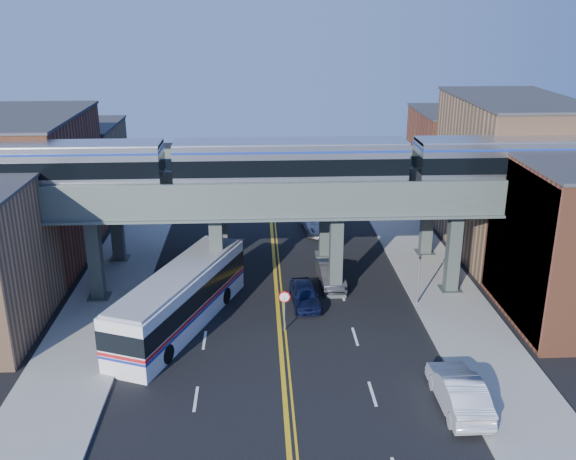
# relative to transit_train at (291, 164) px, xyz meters

# --- Properties ---
(ground) EXTENTS (120.00, 120.00, 0.00)m
(ground) POSITION_rel_transit_train_xyz_m (-0.95, -8.00, -9.21)
(ground) COLOR black
(ground) RESTS_ON ground
(sidewalk_west) EXTENTS (5.00, 70.00, 0.16)m
(sidewalk_west) POSITION_rel_transit_train_xyz_m (-12.45, 2.00, -9.13)
(sidewalk_west) COLOR gray
(sidewalk_west) RESTS_ON ground
(sidewalk_east) EXTENTS (5.00, 70.00, 0.16)m
(sidewalk_east) POSITION_rel_transit_train_xyz_m (10.55, 2.00, -9.13)
(sidewalk_east) COLOR gray
(sidewalk_east) RESTS_ON ground
(building_west_b) EXTENTS (8.00, 14.00, 11.00)m
(building_west_b) POSITION_rel_transit_train_xyz_m (-19.45, 8.00, -3.71)
(building_west_b) COLOR brown
(building_west_b) RESTS_ON ground
(building_west_c) EXTENTS (8.00, 10.00, 8.00)m
(building_west_c) POSITION_rel_transit_train_xyz_m (-19.45, 21.00, -5.21)
(building_west_c) COLOR #9D7251
(building_west_c) RESTS_ON ground
(building_east_b) EXTENTS (8.00, 14.00, 12.00)m
(building_east_b) POSITION_rel_transit_train_xyz_m (17.55, 8.00, -3.21)
(building_east_b) COLOR #9D7251
(building_east_b) RESTS_ON ground
(building_east_c) EXTENTS (8.00, 10.00, 9.00)m
(building_east_c) POSITION_rel_transit_train_xyz_m (17.55, 21.00, -4.71)
(building_east_c) COLOR brown
(building_east_c) RESTS_ON ground
(mural_panel) EXTENTS (0.10, 9.50, 9.50)m
(mural_panel) POSITION_rel_transit_train_xyz_m (13.60, -4.00, -4.46)
(mural_panel) COLOR teal
(mural_panel) RESTS_ON ground
(elevated_viaduct_near) EXTENTS (52.00, 3.60, 7.40)m
(elevated_viaduct_near) POSITION_rel_transit_train_xyz_m (-0.95, 0.00, -2.74)
(elevated_viaduct_near) COLOR #39423E
(elevated_viaduct_near) RESTS_ON ground
(elevated_viaduct_far) EXTENTS (52.00, 3.60, 7.40)m
(elevated_viaduct_far) POSITION_rel_transit_train_xyz_m (-0.95, 7.00, -2.74)
(elevated_viaduct_far) COLOR #39423E
(elevated_viaduct_far) RESTS_ON ground
(transit_train) EXTENTS (45.73, 2.87, 3.34)m
(transit_train) POSITION_rel_transit_train_xyz_m (0.00, 0.00, 0.00)
(transit_train) COLOR black
(transit_train) RESTS_ON elevated_viaduct_near
(stop_sign) EXTENTS (0.76, 0.09, 2.63)m
(stop_sign) POSITION_rel_transit_train_xyz_m (-0.65, -5.00, -7.45)
(stop_sign) COLOR slate
(stop_sign) RESTS_ON ground
(traffic_signal) EXTENTS (0.15, 0.18, 4.10)m
(traffic_signal) POSITION_rel_transit_train_xyz_m (8.25, -2.00, -6.91)
(traffic_signal) COLOR slate
(traffic_signal) RESTS_ON ground
(transit_bus) EXTENTS (7.59, 13.40, 3.41)m
(transit_bus) POSITION_rel_transit_train_xyz_m (-7.00, -4.01, -7.45)
(transit_bus) COLOR silver
(transit_bus) RESTS_ON ground
(car_lane_a) EXTENTS (2.09, 4.48, 1.48)m
(car_lane_a) POSITION_rel_transit_train_xyz_m (0.85, -1.54, -8.47)
(car_lane_a) COLOR black
(car_lane_a) RESTS_ON ground
(car_lane_b) EXTENTS (1.84, 4.70, 1.52)m
(car_lane_b) POSITION_rel_transit_train_xyz_m (2.94, 1.69, -8.45)
(car_lane_b) COLOR #2D2D2F
(car_lane_b) RESTS_ON ground
(car_lane_c) EXTENTS (2.99, 5.52, 1.47)m
(car_lane_c) POSITION_rel_transit_train_xyz_m (3.09, 12.93, -8.47)
(car_lane_c) COLOR silver
(car_lane_c) RESTS_ON ground
(car_lane_d) EXTENTS (2.83, 6.33, 1.80)m
(car_lane_d) POSITION_rel_transit_train_xyz_m (3.38, 14.42, -8.31)
(car_lane_d) COLOR silver
(car_lane_d) RESTS_ON ground
(car_parked_curb) EXTENTS (1.97, 5.51, 1.81)m
(car_parked_curb) POSITION_rel_transit_train_xyz_m (7.55, -13.31, -8.30)
(car_parked_curb) COLOR silver
(car_parked_curb) RESTS_ON ground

